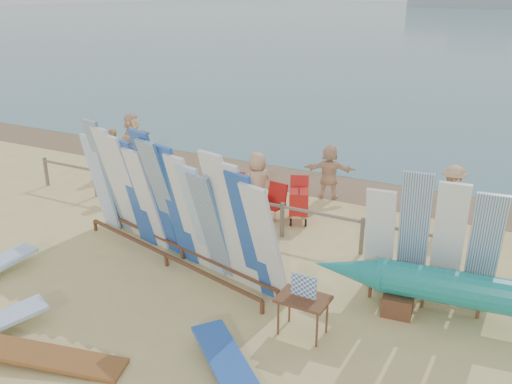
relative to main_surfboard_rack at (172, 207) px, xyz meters
The scene contains 16 objects.
ground 1.57m from the main_surfboard_rack, 121.98° to the right, with size 160.00×160.00×0.00m, color #DCC77F.
wet_sand_strip 6.65m from the main_surfboard_rack, 93.83° to the left, with size 40.00×2.60×0.01m, color #7E6247.
fence 2.45m from the main_surfboard_rack, 100.69° to the left, with size 12.08×0.08×0.90m.
main_surfboard_rack is the anchor object (origin of this frame).
side_surfboard_rack 5.35m from the main_surfboard_rack, ahead, with size 2.47×0.94×2.73m.
vendor_table 3.87m from the main_surfboard_rack, 17.92° to the right, with size 0.90×0.64×1.18m.
flat_board_c 4.06m from the main_surfboard_rack, 87.77° to the right, with size 0.56×2.70×0.07m, color #955A28.
beach_chair_left 3.60m from the main_surfboard_rack, 97.87° to the left, with size 0.74×0.76×0.96m.
beach_chair_right 3.59m from the main_surfboard_rack, 76.00° to the left, with size 0.65×0.66×0.90m.
stroller 3.82m from the main_surfboard_rack, 65.57° to the left, with size 0.85×0.99×1.15m.
beachgoer_9 6.97m from the main_surfboard_rack, 42.68° to the left, with size 1.08×0.45×1.68m, color tan.
beachgoer_5 5.60m from the main_surfboard_rack, 72.87° to the left, with size 1.48×0.48×1.60m, color beige.
beachgoer_11 7.32m from the main_surfboard_rack, 136.11° to the left, with size 1.72×0.55×1.85m, color beige.
beachgoer_2 4.70m from the main_surfboard_rack, 141.66° to the left, with size 0.87×0.42×1.79m, color beige.
beachgoer_6 3.33m from the main_surfboard_rack, 83.21° to the left, with size 0.85×0.41×1.74m, color tan.
beachgoer_1 6.59m from the main_surfboard_rack, 142.48° to the left, with size 0.57×0.31×1.56m, color #8C6042.
Camera 1 is at (7.01, -8.02, 5.75)m, focal length 38.00 mm.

